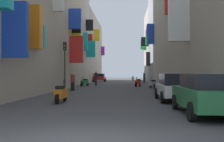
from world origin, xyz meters
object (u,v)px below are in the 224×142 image
(scooter_white, at_px, (133,79))
(pedestrian_crossing, at_px, (96,78))
(parked_car_white, at_px, (175,87))
(pedestrian_near_right, at_px, (73,81))
(traffic_light_near_corner, at_px, (65,57))
(parked_car_red, at_px, (100,77))
(scooter_silver, at_px, (153,84))
(scooter_orange, at_px, (61,93))
(scooter_red, at_px, (138,83))
(parked_car_green, at_px, (208,93))
(scooter_green, at_px, (85,82))
(pedestrian_near_left, at_px, (144,77))

(scooter_white, height_order, pedestrian_crossing, pedestrian_crossing)
(scooter_white, bearing_deg, pedestrian_crossing, -103.23)
(parked_car_white, relative_size, pedestrian_near_right, 2.60)
(pedestrian_near_right, xyz_separation_m, traffic_light_near_corner, (-0.91, 1.02, 2.14))
(parked_car_red, bearing_deg, pedestrian_crossing, -86.26)
(scooter_silver, bearing_deg, scooter_white, 92.57)
(scooter_orange, distance_m, pedestrian_crossing, 21.17)
(parked_car_white, relative_size, scooter_red, 2.35)
(parked_car_green, relative_size, pedestrian_near_right, 2.75)
(parked_car_red, height_order, scooter_orange, parked_car_red)
(parked_car_red, distance_m, pedestrian_near_right, 26.26)
(parked_car_white, distance_m, scooter_red, 16.22)
(scooter_white, xyz_separation_m, pedestrian_near_right, (-5.87, -33.34, 0.33))
(scooter_green, xyz_separation_m, scooter_silver, (7.44, -4.34, -0.00))
(traffic_light_near_corner, bearing_deg, scooter_white, 78.15)
(scooter_white, relative_size, scooter_silver, 0.95)
(pedestrian_near_right, bearing_deg, parked_car_white, -49.58)
(scooter_green, bearing_deg, parked_car_green, -70.59)
(scooter_orange, distance_m, scooter_red, 17.94)
(parked_car_white, relative_size, scooter_orange, 2.18)
(parked_car_white, relative_size, scooter_white, 2.31)
(parked_car_red, distance_m, scooter_orange, 35.97)
(scooter_green, height_order, scooter_red, same)
(parked_car_red, relative_size, scooter_green, 2.20)
(parked_car_red, bearing_deg, pedestrian_near_right, -89.48)
(pedestrian_near_left, distance_m, traffic_light_near_corner, 21.63)
(parked_car_white, bearing_deg, pedestrian_near_left, 89.65)
(parked_car_green, distance_m, traffic_light_near_corner, 16.95)
(pedestrian_near_left, bearing_deg, pedestrian_crossing, -125.39)
(scooter_green, bearing_deg, traffic_light_near_corner, -94.96)
(pedestrian_crossing, bearing_deg, pedestrian_near_left, 54.61)
(scooter_silver, relative_size, traffic_light_near_corner, 0.44)
(pedestrian_crossing, distance_m, pedestrian_near_left, 11.53)
(traffic_light_near_corner, bearing_deg, scooter_silver, 21.21)
(parked_car_white, bearing_deg, traffic_light_near_corner, 130.57)
(scooter_red, distance_m, pedestrian_near_right, 9.68)
(parked_car_green, bearing_deg, scooter_white, 91.99)
(scooter_red, distance_m, scooter_silver, 3.75)
(scooter_orange, bearing_deg, parked_car_red, 92.46)
(pedestrian_near_right, bearing_deg, scooter_red, 52.57)
(scooter_silver, distance_m, traffic_light_near_corner, 9.02)
(scooter_white, bearing_deg, parked_car_white, -88.15)
(scooter_red, relative_size, scooter_silver, 0.94)
(scooter_silver, height_order, pedestrian_crossing, pedestrian_crossing)
(pedestrian_near_right, bearing_deg, scooter_silver, 30.08)
(scooter_silver, relative_size, pedestrian_near_right, 1.18)
(parked_car_red, relative_size, scooter_orange, 2.13)
(scooter_orange, xyz_separation_m, scooter_silver, (5.87, 13.83, -0.00))
(parked_car_white, bearing_deg, scooter_red, 94.76)
(scooter_white, bearing_deg, scooter_green, -103.87)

